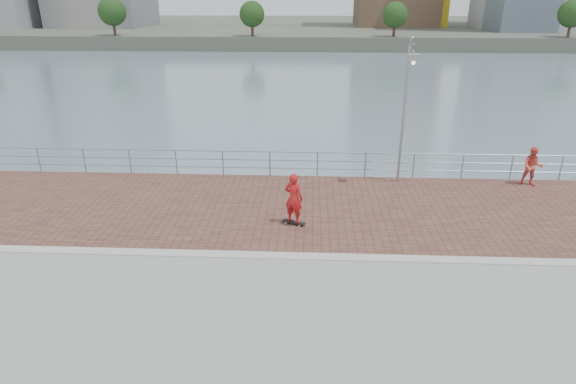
{
  "coord_description": "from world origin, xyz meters",
  "views": [
    {
      "loc": [
        0.71,
        -12.65,
        7.32
      ],
      "look_at": [
        0.0,
        2.0,
        1.3
      ],
      "focal_mm": 30.0,
      "sensor_mm": 36.0,
      "label": 1
    }
  ],
  "objects_px": {
    "guardrail": "(294,161)",
    "bystander": "(532,167)",
    "skateboarder": "(294,198)",
    "street_lamp": "(408,89)"
  },
  "relations": [
    {
      "from": "guardrail",
      "to": "skateboarder",
      "type": "height_order",
      "value": "skateboarder"
    },
    {
      "from": "street_lamp",
      "to": "bystander",
      "type": "height_order",
      "value": "street_lamp"
    },
    {
      "from": "guardrail",
      "to": "bystander",
      "type": "distance_m",
      "value": 9.8
    },
    {
      "from": "guardrail",
      "to": "skateboarder",
      "type": "distance_m",
      "value": 4.79
    },
    {
      "from": "street_lamp",
      "to": "skateboarder",
      "type": "relative_size",
      "value": 3.18
    },
    {
      "from": "bystander",
      "to": "skateboarder",
      "type": "bearing_deg",
      "value": -140.18
    },
    {
      "from": "guardrail",
      "to": "bystander",
      "type": "xyz_separation_m",
      "value": [
        9.78,
        -0.66,
        0.14
      ]
    },
    {
      "from": "street_lamp",
      "to": "guardrail",
      "type": "bearing_deg",
      "value": 168.33
    },
    {
      "from": "skateboarder",
      "to": "guardrail",
      "type": "bearing_deg",
      "value": -64.74
    },
    {
      "from": "skateboarder",
      "to": "bystander",
      "type": "height_order",
      "value": "skateboarder"
    }
  ]
}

